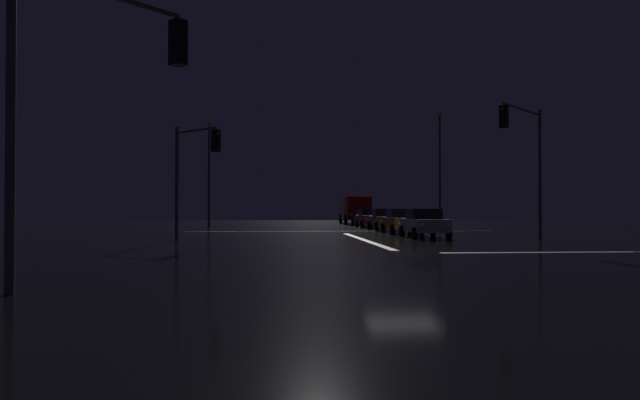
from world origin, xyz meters
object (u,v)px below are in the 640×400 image
at_px(sedan_orange, 402,221).
at_px(traffic_signal_ne, 526,146).
at_px(sedan_red, 370,218).
at_px(streetlamp_left_far, 209,166).
at_px(sedan_blue, 364,217).
at_px(streetlamp_right_far, 440,161).
at_px(sedan_gray, 385,219).
at_px(box_truck, 354,207).
at_px(sedan_silver, 424,223).
at_px(traffic_signal_sw, 91,73).
at_px(traffic_signal_nw, 194,161).

distance_m(sedan_orange, traffic_signal_ne, 10.40).
height_order(sedan_red, streetlamp_left_far, streetlamp_left_far).
distance_m(sedan_blue, streetlamp_right_far, 8.84).
relative_size(sedan_orange, traffic_signal_ne, 0.64).
distance_m(sedan_blue, traffic_signal_ne, 27.11).
xyz_separation_m(sedan_gray, streetlamp_right_far, (6.42, 7.95, 4.99)).
relative_size(sedan_red, streetlamp_left_far, 0.48).
relative_size(traffic_signal_ne, streetlamp_right_far, 0.67).
relative_size(sedan_gray, box_truck, 0.52).
xyz_separation_m(sedan_orange, box_truck, (0.37, 25.09, 0.91)).
xyz_separation_m(sedan_silver, sedan_orange, (-0.05, 5.47, 0.00)).
relative_size(sedan_gray, sedan_red, 1.00).
xyz_separation_m(sedan_blue, streetlamp_right_far, (6.11, -4.00, 4.99)).
relative_size(box_truck, traffic_signal_ne, 1.22).
distance_m(box_truck, traffic_signal_sw, 51.49).
bearing_deg(box_truck, traffic_signal_nw, -110.39).
distance_m(traffic_signal_sw, streetlamp_right_far, 42.96).
bearing_deg(sedan_orange, traffic_signal_sw, -115.49).
height_order(sedan_blue, traffic_signal_ne, traffic_signal_ne).
distance_m(traffic_signal_ne, streetlamp_left_far, 28.91).
bearing_deg(traffic_signal_ne, sedan_blue, 98.76).
height_order(sedan_silver, sedan_gray, same).
xyz_separation_m(sedan_orange, traffic_signal_nw, (-12.00, -8.18, 3.06)).
relative_size(traffic_signal_ne, streetlamp_left_far, 0.75).
bearing_deg(traffic_signal_ne, sedan_silver, 145.05).
height_order(box_truck, traffic_signal_ne, traffic_signal_ne).
relative_size(sedan_red, box_truck, 0.52).
relative_size(sedan_silver, sedan_red, 1.00).
relative_size(sedan_orange, traffic_signal_sw, 0.68).
xyz_separation_m(sedan_silver, box_truck, (0.31, 30.56, 0.91)).
height_order(sedan_blue, traffic_signal_sw, traffic_signal_sw).
bearing_deg(sedan_blue, box_truck, 90.06).
bearing_deg(traffic_signal_nw, traffic_signal_sw, -89.47).
relative_size(streetlamp_left_far, streetlamp_right_far, 0.89).
xyz_separation_m(sedan_blue, box_truck, (-0.01, 7.11, 0.91)).
bearing_deg(sedan_gray, sedan_red, 90.69).
height_order(sedan_gray, streetlamp_left_far, streetlamp_left_far).
height_order(box_truck, streetlamp_right_far, streetlamp_right_far).
distance_m(sedan_orange, sedan_gray, 6.02).
relative_size(sedan_blue, box_truck, 0.52).
distance_m(sedan_blue, traffic_signal_nw, 29.10).
height_order(sedan_orange, streetlamp_left_far, streetlamp_left_far).
bearing_deg(streetlamp_left_far, streetlamp_right_far, 0.00).
xyz_separation_m(sedan_orange, streetlamp_left_far, (-13.66, 13.97, 4.44)).
xyz_separation_m(sedan_gray, streetlamp_left_far, (-13.72, 7.95, 4.44)).
relative_size(box_truck, streetlamp_left_far, 0.91).
bearing_deg(sedan_red, sedan_orange, -89.94).
xyz_separation_m(traffic_signal_nw, traffic_signal_sw, (0.15, -16.68, 0.49)).
bearing_deg(streetlamp_left_far, sedan_silver, -54.81).
height_order(sedan_silver, streetlamp_right_far, streetlamp_right_far).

